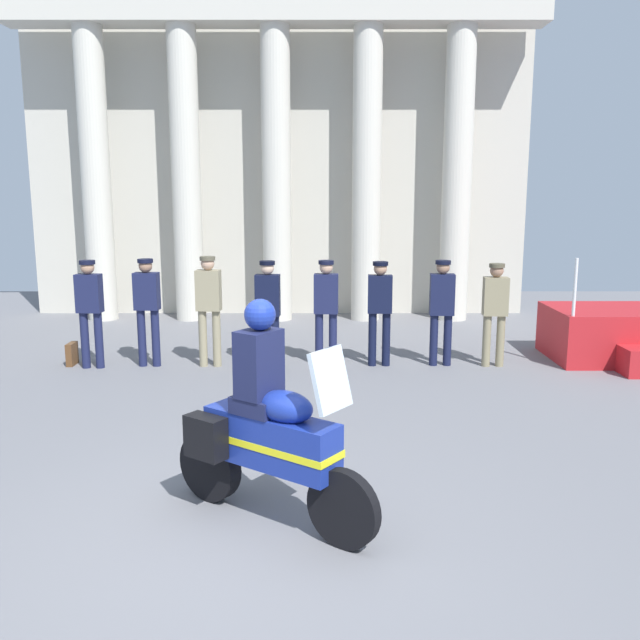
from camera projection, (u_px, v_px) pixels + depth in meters
ground_plane at (235, 549)px, 5.37m from camera, size 28.00×28.00×0.00m
colonnade_backdrop at (281, 149)px, 14.83m from camera, size 11.02×1.46×6.88m
officer_in_row_0 at (93, 305)px, 10.69m from camera, size 0.39×0.24×1.70m
officer_in_row_1 at (150, 303)px, 10.80m from camera, size 0.39×0.24×1.71m
officer_in_row_2 at (212, 302)px, 10.78m from camera, size 0.39×0.24×1.76m
officer_in_row_3 at (271, 305)px, 10.75m from camera, size 0.39×0.24×1.69m
officer_in_row_4 at (329, 304)px, 10.85m from camera, size 0.39×0.24×1.69m
officer_in_row_5 at (383, 305)px, 10.82m from camera, size 0.39×0.24×1.67m
officer_in_row_6 at (445, 304)px, 10.83m from camera, size 0.39×0.24×1.69m
officer_in_row_7 at (498, 306)px, 10.78m from camera, size 0.39×0.24×1.64m
motorcycle_with_rider at (267, 430)px, 5.72m from camera, size 1.76×1.34×1.90m
briefcase_on_ground at (75, 354)px, 11.03m from camera, size 0.10×0.32×0.36m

